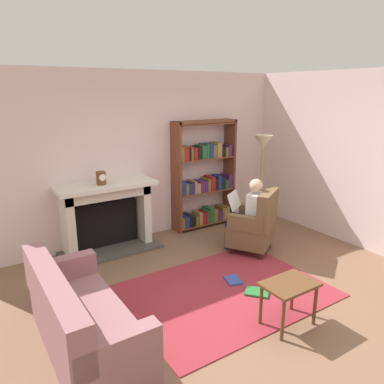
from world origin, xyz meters
The scene contains 13 objects.
ground centered at (0.00, 0.00, 0.00)m, with size 14.00×14.00×0.00m, color brown.
back_wall centered at (0.00, 2.55, 1.35)m, with size 5.60×0.10×2.70m, color silver.
side_wall_right centered at (2.65, 1.25, 1.35)m, with size 0.10×5.20×2.70m, color silver.
area_rug centered at (0.00, 0.30, 0.01)m, with size 2.40×1.80×0.01m, color maroon.
fireplace centered at (-0.75, 2.30, 0.57)m, with size 1.49×0.64×1.07m.
mantel_clock centered at (-0.82, 2.20, 1.17)m, with size 0.14×0.14×0.19m.
bookshelf centered at (1.10, 2.33, 0.89)m, with size 1.18×0.32×1.90m.
armchair_reading centered at (1.11, 0.99, 0.42)m, with size 0.87×0.86×0.97m.
seated_reader centered at (1.05, 1.09, 0.62)m, with size 0.54×0.59×1.14m.
sofa_floral centered at (-1.79, 0.19, 0.32)m, with size 0.72×1.70×0.85m.
side_table centered at (0.15, -0.57, 0.41)m, with size 0.56×0.39×0.49m.
scattered_books centered at (0.27, 0.20, 0.03)m, with size 0.35×0.70×0.03m.
floor_lamp centered at (1.88, 1.71, 1.41)m, with size 0.32×0.32×1.66m.
Camera 1 is at (-2.53, -2.84, 2.39)m, focal length 34.26 mm.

